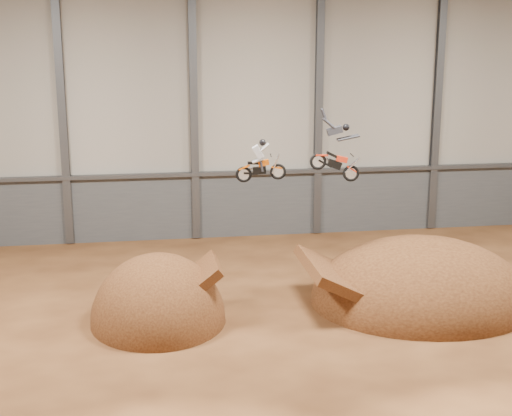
{
  "coord_description": "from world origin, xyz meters",
  "views": [
    {
      "loc": [
        -5.87,
        -22.46,
        10.68
      ],
      "look_at": [
        -1.74,
        4.0,
        4.21
      ],
      "focal_mm": 50.0,
      "sensor_mm": 36.0,
      "label": 1
    }
  ],
  "objects_px": {
    "landing_ramp": "(420,301)",
    "fmx_rider_b": "(332,146)",
    "fmx_rider_a": "(262,158)",
    "takeoff_ramp": "(159,320)"
  },
  "relations": [
    {
      "from": "landing_ramp",
      "to": "fmx_rider_a",
      "type": "bearing_deg",
      "value": 179.6
    },
    {
      "from": "takeoff_ramp",
      "to": "fmx_rider_b",
      "type": "xyz_separation_m",
      "value": [
        7.0,
        0.95,
        6.49
      ]
    },
    {
      "from": "landing_ramp",
      "to": "fmx_rider_b",
      "type": "bearing_deg",
      "value": 171.21
    },
    {
      "from": "fmx_rider_a",
      "to": "fmx_rider_b",
      "type": "xyz_separation_m",
      "value": [
        2.91,
        0.53,
        0.34
      ]
    },
    {
      "from": "takeoff_ramp",
      "to": "fmx_rider_a",
      "type": "height_order",
      "value": "fmx_rider_a"
    },
    {
      "from": "takeoff_ramp",
      "to": "fmx_rider_a",
      "type": "distance_m",
      "value": 7.4
    },
    {
      "from": "landing_ramp",
      "to": "fmx_rider_b",
      "type": "relative_size",
      "value": 3.36
    },
    {
      "from": "fmx_rider_b",
      "to": "takeoff_ramp",
      "type": "bearing_deg",
      "value": -165.66
    },
    {
      "from": "takeoff_ramp",
      "to": "landing_ramp",
      "type": "height_order",
      "value": "landing_ramp"
    },
    {
      "from": "takeoff_ramp",
      "to": "landing_ramp",
      "type": "relative_size",
      "value": 0.65
    }
  ]
}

